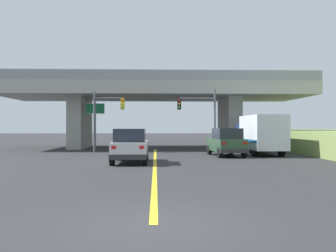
# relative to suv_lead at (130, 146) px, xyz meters

# --- Properties ---
(ground) EXTENTS (160.00, 160.00, 0.00)m
(ground) POSITION_rel_suv_lead_xyz_m (1.45, 15.12, -1.01)
(ground) COLOR #2B2B2D
(overpass_bridge) EXTENTS (29.81, 10.05, 7.16)m
(overpass_bridge) POSITION_rel_suv_lead_xyz_m (1.45, 15.12, 4.10)
(overpass_bridge) COLOR #A8A59E
(overpass_bridge) RESTS_ON ground
(lane_divider_stripe) EXTENTS (0.20, 25.76, 0.01)m
(lane_divider_stripe) POSITION_rel_suv_lead_xyz_m (1.45, -0.62, -1.01)
(lane_divider_stripe) COLOR yellow
(lane_divider_stripe) RESTS_ON ground
(suv_lead) EXTENTS (2.06, 4.30, 2.02)m
(suv_lead) POSITION_rel_suv_lead_xyz_m (0.00, 0.00, 0.00)
(suv_lead) COLOR silver
(suv_lead) RESTS_ON ground
(suv_crossing) EXTENTS (2.30, 4.43, 2.02)m
(suv_crossing) POSITION_rel_suv_lead_xyz_m (6.63, 4.63, -0.00)
(suv_crossing) COLOR #2D4C33
(suv_crossing) RESTS_ON ground
(box_truck) EXTENTS (2.33, 7.25, 2.99)m
(box_truck) POSITION_rel_suv_lead_xyz_m (9.60, 6.36, 0.58)
(box_truck) COLOR navy
(box_truck) RESTS_ON ground
(traffic_signal_nearside) EXTENTS (3.30, 0.36, 5.34)m
(traffic_signal_nearside) POSITION_rel_suv_lead_xyz_m (5.42, 9.13, 2.34)
(traffic_signal_nearside) COLOR #56595E
(traffic_signal_nearside) RESTS_ON ground
(traffic_signal_farside) EXTENTS (2.61, 0.36, 5.07)m
(traffic_signal_farside) POSITION_rel_suv_lead_xyz_m (-2.75, 8.88, 2.24)
(traffic_signal_farside) COLOR #56595E
(traffic_signal_farside) RESTS_ON ground
(highway_sign) EXTENTS (1.79, 0.17, 4.51)m
(highway_sign) POSITION_rel_suv_lead_xyz_m (-4.25, 12.95, 2.34)
(highway_sign) COLOR #56595E
(highway_sign) RESTS_ON ground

